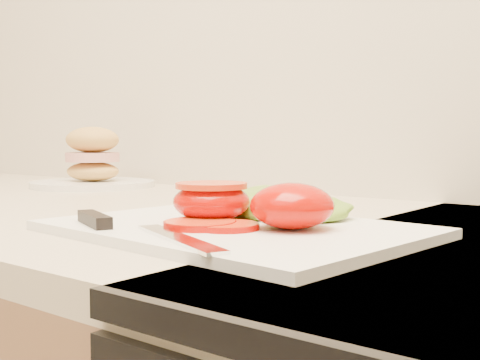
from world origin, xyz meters
The scene contains 9 objects.
cutting_board centered at (0.10, 1.57, 0.94)m, with size 0.37×0.26×0.01m, color white.
tomato_half_dome centered at (0.17, 1.58, 0.96)m, with size 0.08×0.08×0.05m, color #D40300.
tomato_half_cut centered at (0.07, 1.58, 0.96)m, with size 0.08×0.08×0.04m.
tomato_slice_0 centered at (0.09, 1.53, 0.94)m, with size 0.07×0.07×0.01m, color #E54F16.
tomato_slice_1 centered at (0.12, 1.54, 0.94)m, with size 0.06×0.06×0.01m, color #E54F16.
lettuce_leaf_0 centered at (0.10, 1.65, 0.95)m, with size 0.15×0.10×0.03m, color #7EB02E.
lettuce_leaf_1 centered at (0.14, 1.65, 0.95)m, with size 0.10×0.08×0.02m, color #7EB02E.
knife centered at (0.05, 1.48, 0.94)m, with size 0.24×0.08×0.01m.
sandwich_plate centered at (-0.49, 1.86, 0.97)m, with size 0.25×0.25×0.12m.
Camera 1 is at (0.49, 1.10, 1.03)m, focal length 45.00 mm.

